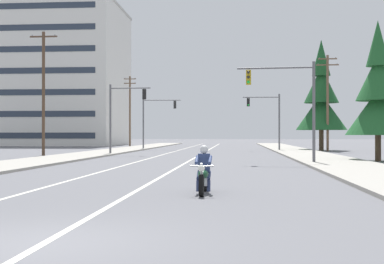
{
  "coord_description": "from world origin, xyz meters",
  "views": [
    {
      "loc": [
        3.23,
        -8.57,
        1.78
      ],
      "look_at": [
        0.9,
        19.85,
        1.92
      ],
      "focal_mm": 50.03,
      "sensor_mm": 36.0,
      "label": 1
    }
  ],
  "objects_px": {
    "utility_pole_right_far": "(328,100)",
    "apartment_building_far_left_block": "(60,76)",
    "utility_pole_left_far": "(130,109)",
    "conifer_tree_right_verge_near": "(378,97)",
    "traffic_signal_near_right": "(291,97)",
    "traffic_signal_mid_right": "(269,114)",
    "conifer_tree_right_verge_far": "(321,100)",
    "traffic_signal_near_left": "(122,109)",
    "utility_pole_left_near": "(43,91)",
    "traffic_signal_mid_left": "(154,115)",
    "motorcycle_with_rider": "(203,174)"
  },
  "relations": [
    {
      "from": "traffic_signal_near_right",
      "to": "utility_pole_left_near",
      "type": "relative_size",
      "value": 0.59
    },
    {
      "from": "conifer_tree_right_verge_near",
      "to": "conifer_tree_right_verge_far",
      "type": "distance_m",
      "value": 24.0
    },
    {
      "from": "traffic_signal_mid_left",
      "to": "apartment_building_far_left_block",
      "type": "xyz_separation_m",
      "value": [
        -20.03,
        25.47,
        7.58
      ]
    },
    {
      "from": "utility_pole_right_far",
      "to": "conifer_tree_right_verge_far",
      "type": "relative_size",
      "value": 0.83
    },
    {
      "from": "traffic_signal_mid_right",
      "to": "conifer_tree_right_verge_far",
      "type": "distance_m",
      "value": 6.44
    },
    {
      "from": "utility_pole_left_far",
      "to": "conifer_tree_right_verge_near",
      "type": "relative_size",
      "value": 1.11
    },
    {
      "from": "traffic_signal_mid_right",
      "to": "utility_pole_left_far",
      "type": "height_order",
      "value": "utility_pole_left_far"
    },
    {
      "from": "traffic_signal_near_right",
      "to": "conifer_tree_right_verge_far",
      "type": "distance_m",
      "value": 28.35
    },
    {
      "from": "utility_pole_left_near",
      "to": "apartment_building_far_left_block",
      "type": "relative_size",
      "value": 0.45
    },
    {
      "from": "traffic_signal_near_right",
      "to": "utility_pole_left_far",
      "type": "xyz_separation_m",
      "value": [
        -19.03,
        45.37,
        1.46
      ]
    },
    {
      "from": "traffic_signal_near_right",
      "to": "traffic_signal_mid_right",
      "type": "height_order",
      "value": "same"
    },
    {
      "from": "traffic_signal_mid_right",
      "to": "utility_pole_left_far",
      "type": "distance_m",
      "value": 27.59
    },
    {
      "from": "traffic_signal_mid_right",
      "to": "conifer_tree_right_verge_far",
      "type": "bearing_deg",
      "value": 18.49
    },
    {
      "from": "traffic_signal_mid_right",
      "to": "apartment_building_far_left_block",
      "type": "relative_size",
      "value": 0.27
    },
    {
      "from": "traffic_signal_mid_right",
      "to": "conifer_tree_right_verge_far",
      "type": "xyz_separation_m",
      "value": [
        5.91,
        1.98,
        1.63
      ]
    },
    {
      "from": "traffic_signal_mid_right",
      "to": "utility_pole_right_far",
      "type": "bearing_deg",
      "value": -2.94
    },
    {
      "from": "traffic_signal_near_right",
      "to": "traffic_signal_mid_right",
      "type": "xyz_separation_m",
      "value": [
        0.22,
        25.66,
        -0.04
      ]
    },
    {
      "from": "traffic_signal_near_left",
      "to": "conifer_tree_right_verge_near",
      "type": "relative_size",
      "value": 0.66
    },
    {
      "from": "motorcycle_with_rider",
      "to": "traffic_signal_mid_left",
      "type": "bearing_deg",
      "value": 100.57
    },
    {
      "from": "traffic_signal_mid_left",
      "to": "conifer_tree_right_verge_near",
      "type": "distance_m",
      "value": 32.29
    },
    {
      "from": "utility_pole_right_far",
      "to": "apartment_building_far_left_block",
      "type": "relative_size",
      "value": 0.44
    },
    {
      "from": "traffic_signal_near_right",
      "to": "utility_pole_left_far",
      "type": "bearing_deg",
      "value": 112.75
    },
    {
      "from": "traffic_signal_mid_right",
      "to": "traffic_signal_mid_left",
      "type": "bearing_deg",
      "value": 162.99
    },
    {
      "from": "utility_pole_left_far",
      "to": "utility_pole_left_near",
      "type": "bearing_deg",
      "value": -90.95
    },
    {
      "from": "motorcycle_with_rider",
      "to": "traffic_signal_near_right",
      "type": "distance_m",
      "value": 17.6
    },
    {
      "from": "conifer_tree_right_verge_near",
      "to": "utility_pole_left_far",
      "type": "bearing_deg",
      "value": 121.05
    },
    {
      "from": "conifer_tree_right_verge_near",
      "to": "traffic_signal_near_left",
      "type": "bearing_deg",
      "value": 153.46
    },
    {
      "from": "traffic_signal_near_right",
      "to": "traffic_signal_near_left",
      "type": "xyz_separation_m",
      "value": [
        -13.37,
        13.38,
        -0.07
      ]
    },
    {
      "from": "traffic_signal_near_left",
      "to": "traffic_signal_mid_right",
      "type": "xyz_separation_m",
      "value": [
        13.59,
        12.28,
        0.02
      ]
    },
    {
      "from": "utility_pole_right_far",
      "to": "traffic_signal_mid_right",
      "type": "bearing_deg",
      "value": 177.06
    },
    {
      "from": "traffic_signal_near_left",
      "to": "apartment_building_far_left_block",
      "type": "distance_m",
      "value": 46.82
    },
    {
      "from": "utility_pole_left_near",
      "to": "utility_pole_left_far",
      "type": "height_order",
      "value": "utility_pole_left_near"
    },
    {
      "from": "traffic_signal_mid_right",
      "to": "traffic_signal_mid_left",
      "type": "relative_size",
      "value": 1.0
    },
    {
      "from": "motorcycle_with_rider",
      "to": "conifer_tree_right_verge_far",
      "type": "xyz_separation_m",
      "value": [
        10.48,
        44.32,
        5.08
      ]
    },
    {
      "from": "motorcycle_with_rider",
      "to": "utility_pole_left_near",
      "type": "relative_size",
      "value": 0.21
    },
    {
      "from": "utility_pole_left_near",
      "to": "traffic_signal_near_right",
      "type": "bearing_deg",
      "value": -29.69
    },
    {
      "from": "traffic_signal_mid_right",
      "to": "utility_pole_left_near",
      "type": "height_order",
      "value": "utility_pole_left_near"
    },
    {
      "from": "traffic_signal_near_left",
      "to": "apartment_building_far_left_block",
      "type": "bearing_deg",
      "value": 115.2
    },
    {
      "from": "utility_pole_left_far",
      "to": "apartment_building_far_left_block",
      "type": "height_order",
      "value": "apartment_building_far_left_block"
    },
    {
      "from": "conifer_tree_right_verge_far",
      "to": "traffic_signal_near_right",
      "type": "bearing_deg",
      "value": -102.51
    },
    {
      "from": "utility_pole_left_near",
      "to": "traffic_signal_near_left",
      "type": "bearing_deg",
      "value": 19.56
    },
    {
      "from": "motorcycle_with_rider",
      "to": "conifer_tree_right_verge_near",
      "type": "bearing_deg",
      "value": 62.87
    },
    {
      "from": "traffic_signal_mid_left",
      "to": "motorcycle_with_rider",
      "type": "bearing_deg",
      "value": -79.43
    },
    {
      "from": "utility_pole_left_near",
      "to": "utility_pole_right_far",
      "type": "height_order",
      "value": "utility_pole_left_near"
    },
    {
      "from": "traffic_signal_mid_left",
      "to": "utility_pole_left_far",
      "type": "height_order",
      "value": "utility_pole_left_far"
    },
    {
      "from": "utility_pole_left_far",
      "to": "conifer_tree_right_verge_far",
      "type": "distance_m",
      "value": 30.78
    },
    {
      "from": "utility_pole_left_near",
      "to": "utility_pole_left_far",
      "type": "xyz_separation_m",
      "value": [
        0.57,
        34.2,
        0.08
      ]
    },
    {
      "from": "traffic_signal_near_left",
      "to": "utility_pole_left_near",
      "type": "relative_size",
      "value": 0.59
    },
    {
      "from": "conifer_tree_right_verge_near",
      "to": "traffic_signal_near_right",
      "type": "bearing_deg",
      "value": -148.92
    },
    {
      "from": "apartment_building_far_left_block",
      "to": "utility_pole_left_near",
      "type": "bearing_deg",
      "value": -73.02
    }
  ]
}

